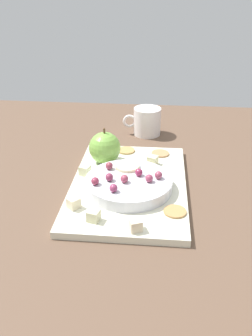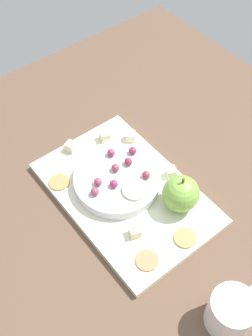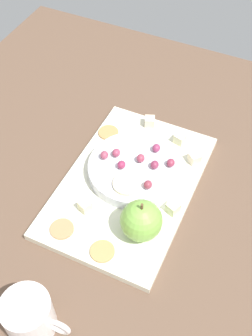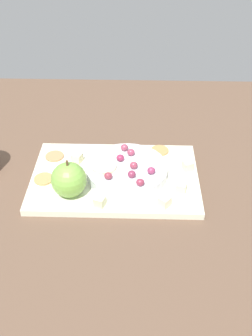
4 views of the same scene
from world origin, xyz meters
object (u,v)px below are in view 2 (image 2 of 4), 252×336
object	(u,v)px
platter	(126,193)
cheese_cube_3	(135,232)
grape_2	(133,151)
cracker_1	(147,260)
grape_0	(146,175)
apple_slice_0	(133,191)
grape_4	(95,192)
cup	(231,312)
cheese_cube_2	(105,136)
grape_3	(116,167)
apple_whole	(181,194)
serving_dish	(117,180)
grape_7	(114,184)
grape_6	(98,182)
grape_1	(128,162)
cheese_cube_1	(71,147)
grape_5	(111,153)
cracker_0	(59,182)
cheese_cube_0	(171,172)
cracker_2	(185,238)
cheese_cube_4	(131,137)

from	to	relation	value
platter	cheese_cube_3	world-z (taller)	cheese_cube_3
grape_2	cracker_1	bearing A→B (deg)	-32.27
grape_0	apple_slice_0	world-z (taller)	grape_0
grape_4	cup	world-z (taller)	cup
platter	cheese_cube_2	distance (cm)	15.73
grape_3	apple_slice_0	distance (cm)	6.68
apple_whole	grape_3	distance (cm)	14.85
cracker_1	grape_4	xyz separation A→B (cm)	(-17.04, 0.28, 3.11)
grape_3	apple_slice_0	xyz separation A→B (cm)	(6.61, -0.77, -0.54)
serving_dish	grape_7	bearing A→B (deg)	-52.15
platter	grape_6	xyz separation A→B (cm)	(-3.55, -4.50, 4.08)
grape_1	cup	world-z (taller)	cup
cheese_cube_2	apple_slice_0	distance (cm)	17.89
cheese_cube_1	grape_3	world-z (taller)	grape_3
cracker_1	grape_6	size ratio (longest dim) A/B	2.48
platter	apple_slice_0	bearing A→B (deg)	1.92
grape_4	grape_0	bearing A→B (deg)	73.78
platter	grape_5	size ratio (longest dim) A/B	21.23
cracker_1	grape_2	xyz separation A→B (cm)	(-20.81, 13.14, 3.08)
cheese_cube_3	grape_3	size ratio (longest dim) A/B	1.19
cracker_0	grape_4	size ratio (longest dim) A/B	2.48
grape_2	grape_6	world-z (taller)	same
cheese_cube_3	grape_2	bearing A→B (deg)	142.82
cracker_1	apple_slice_0	world-z (taller)	apple_slice_0
grape_5	cheese_cube_0	bearing A→B (deg)	36.38
cracker_2	grape_6	xyz separation A→B (cm)	(-19.57, -6.63, 3.11)
grape_7	grape_3	bearing A→B (deg)	135.62
grape_1	cup	xyz separation A→B (cm)	(35.64, -6.19, -0.90)
apple_whole	grape_1	distance (cm)	13.59
grape_6	grape_2	bearing A→B (deg)	101.33
cheese_cube_1	apple_slice_0	xyz separation A→B (cm)	(19.17, 2.73, 1.72)
platter	grape_4	bearing A→B (deg)	-107.11
apple_slice_0	cup	distance (cm)	29.53
cheese_cube_2	cracker_1	distance (cm)	32.09
cheese_cube_1	cracker_0	bearing A→B (deg)	-49.28
cheese_cube_4	grape_4	distance (cm)	18.74
cheese_cube_4	cup	distance (cm)	44.37
cheese_cube_4	apple_slice_0	xyz separation A→B (cm)	(13.16, -9.87, 1.72)
apple_slice_0	apple_whole	bearing A→B (deg)	43.05
cracker_1	grape_2	size ratio (longest dim) A/B	2.48
grape_7	cracker_0	bearing A→B (deg)	-141.01
grape_5	grape_7	size ratio (longest dim) A/B	1.00
cheese_cube_1	cheese_cube_0	bearing A→B (deg)	33.66
serving_dish	grape_5	world-z (taller)	grape_5
cheese_cube_2	grape_4	world-z (taller)	grape_4
apple_whole	apple_slice_0	world-z (taller)	apple_whole
cracker_0	grape_1	size ratio (longest dim) A/B	2.48
grape_7	cheese_cube_0	bearing A→B (deg)	73.10
cracker_2	grape_7	distance (cm)	17.98
cheese_cube_3	grape_2	distance (cm)	18.95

